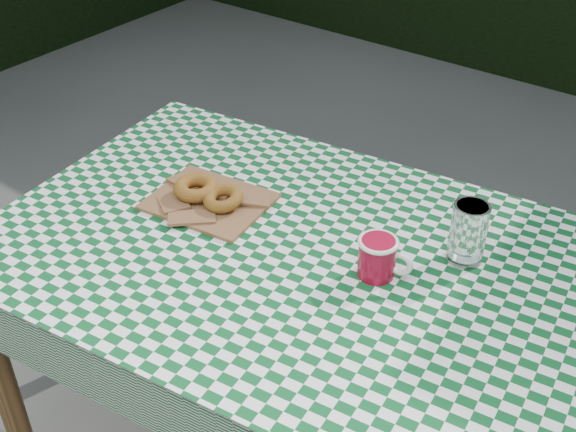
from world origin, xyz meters
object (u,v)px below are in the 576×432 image
object	(u,v)px
coffee_mug	(377,258)
drinking_glass	(468,233)
table	(292,371)
paper_bag	(209,200)

from	to	relation	value
coffee_mug	drinking_glass	bearing A→B (deg)	40.76
coffee_mug	drinking_glass	distance (m)	0.20
table	drinking_glass	size ratio (longest dim) A/B	9.59
table	paper_bag	size ratio (longest dim) A/B	4.86
table	paper_bag	xyz separation A→B (m)	(-0.26, 0.03, 0.39)
coffee_mug	drinking_glass	size ratio (longest dim) A/B	1.13
paper_bag	drinking_glass	xyz separation A→B (m)	(0.58, 0.16, 0.06)
coffee_mug	drinking_glass	world-z (taller)	drinking_glass
table	coffee_mug	distance (m)	0.47
table	drinking_glass	world-z (taller)	drinking_glass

